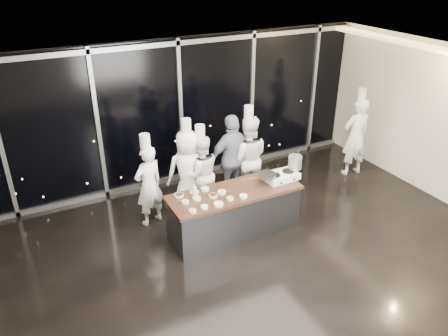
# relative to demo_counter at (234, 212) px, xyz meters

# --- Properties ---
(ground) EXTENTS (9.00, 9.00, 0.00)m
(ground) POSITION_rel_demo_counter_xyz_m (0.00, -0.90, -0.45)
(ground) COLOR black
(ground) RESTS_ON ground
(room_shell) EXTENTS (9.02, 7.02, 3.21)m
(room_shell) POSITION_rel_demo_counter_xyz_m (0.18, -0.90, 1.79)
(room_shell) COLOR beige
(room_shell) RESTS_ON ground
(window_wall) EXTENTS (8.90, 0.11, 3.20)m
(window_wall) POSITION_rel_demo_counter_xyz_m (0.00, 2.53, 1.14)
(window_wall) COLOR black
(window_wall) RESTS_ON ground
(demo_counter) EXTENTS (2.46, 0.86, 0.90)m
(demo_counter) POSITION_rel_demo_counter_xyz_m (0.00, 0.00, 0.00)
(demo_counter) COLOR #3C3C41
(demo_counter) RESTS_ON ground
(stove) EXTENTS (0.66, 0.44, 0.14)m
(stove) POSITION_rel_demo_counter_xyz_m (1.00, -0.00, 0.51)
(stove) COLOR white
(stove) RESTS_ON demo_counter
(frying_pan) EXTENTS (0.60, 0.36, 0.06)m
(frying_pan) POSITION_rel_demo_counter_xyz_m (0.66, -0.01, 0.62)
(frying_pan) COLOR slate
(frying_pan) RESTS_ON stove
(stock_pot) EXTENTS (0.27, 0.27, 0.26)m
(stock_pot) POSITION_rel_demo_counter_xyz_m (1.33, 0.03, 0.72)
(stock_pot) COLOR #A6A6A9
(stock_pot) RESTS_ON stove
(prep_bowls) EXTENTS (1.15, 0.75, 0.05)m
(prep_bowls) POSITION_rel_demo_counter_xyz_m (-0.57, -0.02, 0.47)
(prep_bowls) COLOR silver
(prep_bowls) RESTS_ON demo_counter
(squeeze_bottle) EXTENTS (0.07, 0.07, 0.25)m
(squeeze_bottle) POSITION_rel_demo_counter_xyz_m (-0.72, 0.15, 0.56)
(squeeze_bottle) COLOR white
(squeeze_bottle) RESTS_ON demo_counter
(chef_far_left) EXTENTS (0.68, 0.55, 1.86)m
(chef_far_left) POSITION_rel_demo_counter_xyz_m (-1.27, 1.05, 0.38)
(chef_far_left) COLOR white
(chef_far_left) RESTS_ON ground
(chef_left) EXTENTS (0.91, 0.65, 1.96)m
(chef_left) POSITION_rel_demo_counter_xyz_m (-0.42, 1.18, 0.42)
(chef_left) COLOR white
(chef_left) RESTS_ON ground
(chef_center) EXTENTS (0.84, 0.69, 1.83)m
(chef_center) POSITION_rel_demo_counter_xyz_m (-0.18, 1.07, 0.36)
(chef_center) COLOR white
(chef_center) RESTS_ON ground
(guest) EXTENTS (1.13, 0.52, 1.89)m
(guest) POSITION_rel_demo_counter_xyz_m (0.57, 1.13, 0.49)
(guest) COLOR #121732
(guest) RESTS_ON ground
(chef_right) EXTENTS (1.09, 0.99, 2.05)m
(chef_right) POSITION_rel_demo_counter_xyz_m (0.89, 1.08, 0.46)
(chef_right) COLOR white
(chef_right) RESTS_ON ground
(chef_side) EXTENTS (0.71, 0.49, 2.09)m
(chef_side) POSITION_rel_demo_counter_xyz_m (3.65, 0.88, 0.49)
(chef_side) COLOR white
(chef_side) RESTS_ON ground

